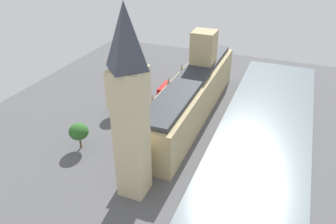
% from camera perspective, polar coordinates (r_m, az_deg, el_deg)
% --- Properties ---
extents(ground_plane, '(145.61, 145.61, 0.00)m').
position_cam_1_polar(ground_plane, '(126.05, 3.04, -0.29)').
color(ground_plane, '#565659').
extents(river_thames, '(31.37, 131.05, 0.25)m').
position_cam_1_polar(river_thames, '(121.34, 16.40, -2.81)').
color(river_thames, slate).
rests_on(river_thames, ground).
extents(parliament_building, '(13.58, 75.61, 28.50)m').
position_cam_1_polar(parliament_building, '(122.81, 4.27, 3.38)').
color(parliament_building, tan).
rests_on(parliament_building, ground).
extents(clock_tower, '(7.95, 7.95, 50.72)m').
position_cam_1_polar(clock_tower, '(77.32, -6.62, 1.18)').
color(clock_tower, '#CCBA8E').
rests_on(clock_tower, ground).
extents(car_yellow_cab_leading, '(2.02, 4.52, 1.74)m').
position_cam_1_polar(car_yellow_cab_leading, '(146.14, 0.78, 4.57)').
color(car_yellow_cab_leading, gold).
rests_on(car_yellow_cab_leading, ground).
extents(double_decker_bus_near_tower, '(2.70, 10.52, 4.75)m').
position_cam_1_polar(double_decker_bus_near_tower, '(138.54, -0.62, 3.90)').
color(double_decker_bus_near_tower, '#B20C0F').
rests_on(double_decker_bus_near_tower, ground).
extents(car_blue_under_trees, '(1.95, 4.40, 1.74)m').
position_cam_1_polar(car_blue_under_trees, '(133.09, -2.43, 1.89)').
color(car_blue_under_trees, navy).
rests_on(car_blue_under_trees, ground).
extents(car_black_midblock, '(1.86, 4.70, 1.74)m').
position_cam_1_polar(car_black_midblock, '(127.13, -2.94, 0.45)').
color(car_black_midblock, black).
rests_on(car_black_midblock, ground).
extents(car_silver_corner, '(1.95, 4.80, 1.74)m').
position_cam_1_polar(car_silver_corner, '(116.89, -7.78, -2.65)').
color(car_silver_corner, '#B7B7BC').
rests_on(car_silver_corner, ground).
extents(pedestrian_trailing, '(0.68, 0.71, 1.70)m').
position_cam_1_polar(pedestrian_trailing, '(134.60, 1.57, 2.18)').
color(pedestrian_trailing, navy).
rests_on(pedestrian_trailing, ground).
extents(pedestrian_far_end, '(0.67, 0.66, 1.61)m').
position_cam_1_polar(pedestrian_far_end, '(136.75, 1.70, 2.63)').
color(pedestrian_far_end, '#336B60').
rests_on(pedestrian_far_end, ground).
extents(pedestrian_by_river_gate, '(0.63, 0.70, 1.71)m').
position_cam_1_polar(pedestrian_by_river_gate, '(135.45, 1.73, 2.37)').
color(pedestrian_by_river_gate, black).
rests_on(pedestrian_by_river_gate, ground).
extents(plane_tree_kerbside, '(6.72, 6.72, 10.08)m').
position_cam_1_polar(plane_tree_kerbside, '(124.21, -8.90, 2.66)').
color(plane_tree_kerbside, brown).
rests_on(plane_tree_kerbside, ground).
extents(plane_tree_opposite_hall, '(5.71, 5.71, 8.22)m').
position_cam_1_polar(plane_tree_opposite_hall, '(125.90, -7.68, 2.41)').
color(plane_tree_opposite_hall, brown).
rests_on(plane_tree_opposite_hall, ground).
extents(plane_tree_slot_10, '(6.21, 6.21, 8.81)m').
position_cam_1_polar(plane_tree_slot_10, '(107.64, -15.17, -3.28)').
color(plane_tree_slot_10, brown).
rests_on(plane_tree_slot_10, ground).
extents(street_lamp_slot_11, '(0.56, 0.56, 5.78)m').
position_cam_1_polar(street_lamp_slot_11, '(121.25, -9.61, 0.22)').
color(street_lamp_slot_11, black).
rests_on(street_lamp_slot_11, ground).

